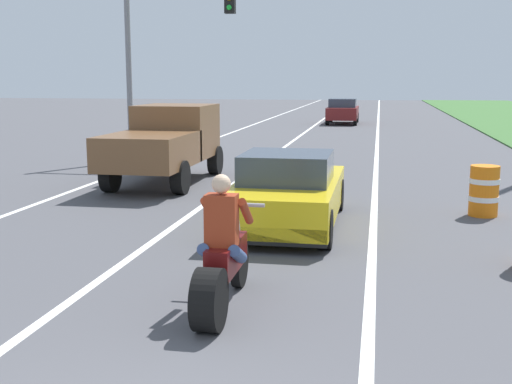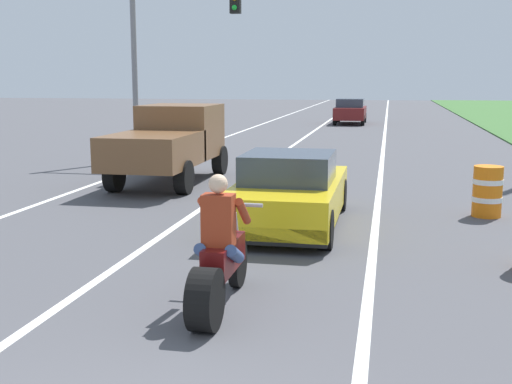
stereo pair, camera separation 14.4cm
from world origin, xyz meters
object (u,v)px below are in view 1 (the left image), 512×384
Objects in this scene: pickup_truck_left_lane_brown at (166,140)px; distant_car_far_ahead at (343,111)px; motorcycle_with_rider at (222,262)px; traffic_light_mast_near at (162,38)px; sports_car_yellow at (288,192)px; construction_barrel_mid at (484,191)px.

pickup_truck_left_lane_brown reaches higher than distant_car_far_ahead.
motorcycle_with_rider is 14.54m from traffic_light_mast_near.
sports_car_yellow is at bearing 88.37° from motorcycle_with_rider.
construction_barrel_mid is at bearing 58.52° from motorcycle_with_rider.
motorcycle_with_rider is 0.46× the size of pickup_truck_left_lane_brown.
traffic_light_mast_near is (-5.10, 13.20, 3.35)m from motorcycle_with_rider.
pickup_truck_left_lane_brown reaches higher than motorcycle_with_rider.
sports_car_yellow is at bearing -156.43° from construction_barrel_mid.
pickup_truck_left_lane_brown is (-3.66, 9.07, 0.51)m from motorcycle_with_rider.
motorcycle_with_rider is 2.21× the size of construction_barrel_mid.
traffic_light_mast_near is at bearing 109.12° from pickup_truck_left_lane_brown.
sports_car_yellow reaches higher than construction_barrel_mid.
pickup_truck_left_lane_brown is 1.20× the size of distant_car_far_ahead.
construction_barrel_mid is at bearing 23.57° from sports_car_yellow.
motorcycle_with_rider is at bearing -68.89° from traffic_light_mast_near.
pickup_truck_left_lane_brown is at bearing -97.92° from distant_car_far_ahead.
sports_car_yellow is 0.90× the size of pickup_truck_left_lane_brown.
motorcycle_with_rider is at bearing -89.28° from distant_car_far_ahead.
distant_car_far_ahead is (4.69, 19.28, -3.17)m from traffic_light_mast_near.
construction_barrel_mid is (3.67, 1.60, -0.13)m from sports_car_yellow.
construction_barrel_mid is (3.81, 6.22, -0.09)m from motorcycle_with_rider.
distant_car_far_ahead is at bearing 76.33° from traffic_light_mast_near.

